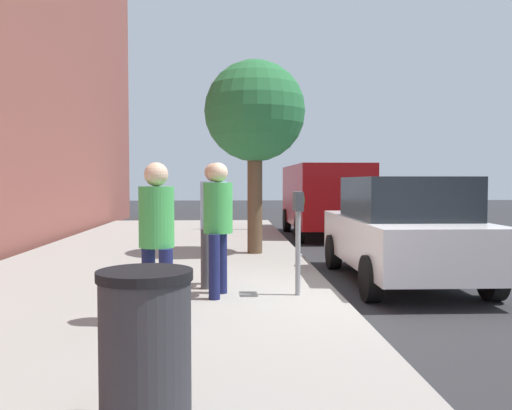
# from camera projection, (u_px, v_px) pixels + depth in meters

# --- Properties ---
(ground_plane) EXTENTS (80.00, 80.00, 0.00)m
(ground_plane) POSITION_uv_depth(u_px,v_px,m) (340.00, 304.00, 7.46)
(ground_plane) COLOR #2B2B2D
(ground_plane) RESTS_ON ground
(sidewalk_slab) EXTENTS (28.00, 6.00, 0.15)m
(sidewalk_slab) POSITION_uv_depth(u_px,v_px,m) (121.00, 301.00, 7.31)
(sidewalk_slab) COLOR gray
(sidewalk_slab) RESTS_ON ground_plane
(parking_meter) EXTENTS (0.36, 0.12, 1.41)m
(parking_meter) POSITION_uv_depth(u_px,v_px,m) (298.00, 221.00, 7.28)
(parking_meter) COLOR gray
(parking_meter) RESTS_ON sidewalk_slab
(pedestrian_at_meter) EXTENTS (0.53, 0.39, 1.80)m
(pedestrian_at_meter) POSITION_uv_depth(u_px,v_px,m) (218.00, 217.00, 7.20)
(pedestrian_at_meter) COLOR #191E4C
(pedestrian_at_meter) RESTS_ON sidewalk_slab
(pedestrian_bystander) EXTENTS (0.46, 0.38, 1.76)m
(pedestrian_bystander) POSITION_uv_depth(u_px,v_px,m) (157.00, 229.00, 5.83)
(pedestrian_bystander) COLOR #191E4C
(pedestrian_bystander) RESTS_ON sidewalk_slab
(parking_officer) EXTENTS (0.48, 0.40, 1.81)m
(parking_officer) POSITION_uv_depth(u_px,v_px,m) (214.00, 213.00, 7.88)
(parking_officer) COLOR #47474C
(parking_officer) RESTS_ON sidewalk_slab
(parked_sedan_near) EXTENTS (4.41, 1.99, 1.77)m
(parked_sedan_near) POSITION_uv_depth(u_px,v_px,m) (402.00, 230.00, 8.95)
(parked_sedan_near) COLOR silver
(parked_sedan_near) RESTS_ON ground_plane
(parked_van_far) EXTENTS (5.21, 2.13, 2.18)m
(parked_van_far) POSITION_uv_depth(u_px,v_px,m) (323.00, 196.00, 16.49)
(parked_van_far) COLOR maroon
(parked_van_far) RESTS_ON ground_plane
(street_tree) EXTENTS (2.16, 2.16, 4.13)m
(street_tree) POSITION_uv_depth(u_px,v_px,m) (255.00, 113.00, 11.47)
(street_tree) COLOR brown
(street_tree) RESTS_ON sidewalk_slab
(traffic_signal) EXTENTS (0.24, 0.44, 3.60)m
(traffic_signal) POSITION_uv_depth(u_px,v_px,m) (257.00, 154.00, 17.13)
(traffic_signal) COLOR black
(traffic_signal) RESTS_ON sidewalk_slab
(trash_bin) EXTENTS (0.59, 0.59, 1.01)m
(trash_bin) POSITION_uv_depth(u_px,v_px,m) (145.00, 352.00, 3.29)
(trash_bin) COLOR #2D2D33
(trash_bin) RESTS_ON sidewalk_slab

